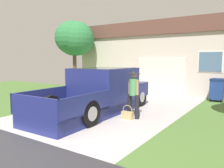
{
  "coord_description": "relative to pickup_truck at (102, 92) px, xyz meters",
  "views": [
    {
      "loc": [
        4.85,
        -3.47,
        2.01
      ],
      "look_at": [
        0.13,
        3.63,
        1.07
      ],
      "focal_mm": 36.01,
      "sensor_mm": 36.0,
      "label": 1
    }
  ],
  "objects": [
    {
      "name": "wheeled_trash_bin",
      "position": [
        3.4,
        4.77,
        -0.18
      ],
      "size": [
        0.6,
        0.72,
        1.09
      ],
      "color": "navy",
      "rests_on": "ground"
    },
    {
      "name": "neighbor_tree",
      "position": [
        -5.41,
        4.3,
        2.59
      ],
      "size": [
        2.68,
        2.49,
        4.54
      ],
      "color": "brown",
      "rests_on": "ground"
    },
    {
      "name": "pickup_truck",
      "position": [
        0.0,
        0.0,
        0.0
      ],
      "size": [
        2.21,
        5.51,
        1.68
      ],
      "rotation": [
        0.0,
        0.0,
        0.02
      ],
      "color": "navy",
      "rests_on": "ground"
    },
    {
      "name": "house_with_garage",
      "position": [
        -0.57,
        8.9,
        1.41
      ],
      "size": [
        10.87,
        7.05,
        4.29
      ],
      "color": "beige",
      "rests_on": "ground"
    },
    {
      "name": "person_with_hat",
      "position": [
        1.53,
        -0.25,
        0.15
      ],
      "size": [
        0.47,
        0.46,
        1.64
      ],
      "rotation": [
        0.0,
        0.0,
        2.93
      ],
      "color": "black",
      "rests_on": "ground"
    },
    {
      "name": "handbag",
      "position": [
        1.43,
        -0.48,
        -0.62
      ],
      "size": [
        0.39,
        0.16,
        0.48
      ],
      "color": "tan",
      "rests_on": "ground"
    }
  ]
}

